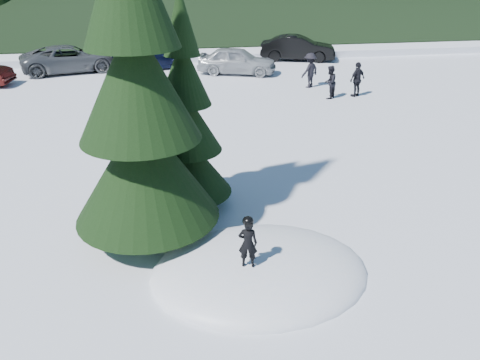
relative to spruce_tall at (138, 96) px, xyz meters
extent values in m
plane|color=white|center=(2.20, -1.80, -3.32)|extent=(200.00, 200.00, 0.00)
ellipsoid|color=white|center=(2.20, -1.80, -3.32)|extent=(4.48, 3.52, 0.96)
cylinder|color=#312110|center=(0.00, 0.00, -2.62)|extent=(0.38, 0.38, 1.40)
cone|color=black|center=(0.00, 0.00, -1.53)|extent=(3.20, 3.20, 2.46)
cone|color=black|center=(0.00, 0.00, 0.33)|extent=(2.54, 2.54, 2.46)
cylinder|color=#312110|center=(1.00, 1.40, -2.82)|extent=(0.26, 0.26, 1.00)
cone|color=black|center=(1.00, 1.40, -2.16)|extent=(2.20, 2.20, 1.52)
cone|color=black|center=(1.00, 1.40, -1.01)|extent=(1.75, 1.75, 1.52)
cone|color=black|center=(1.00, 1.40, 0.14)|extent=(1.29, 1.29, 1.52)
cone|color=black|center=(1.00, 1.40, 1.29)|extent=(0.84, 0.84, 1.52)
imported|color=black|center=(1.88, -2.16, -2.34)|extent=(0.41, 0.32, 1.00)
imported|color=black|center=(8.11, 10.79, -2.57)|extent=(0.90, 0.93, 1.50)
imported|color=black|center=(9.48, 10.92, -2.52)|extent=(1.01, 0.78, 1.59)
imported|color=black|center=(7.83, 12.95, -2.47)|extent=(1.26, 1.13, 1.70)
imported|color=#4A4D51|center=(-4.49, 18.70, -2.57)|extent=(5.82, 3.72, 1.49)
imported|color=black|center=(-0.06, 18.70, -2.67)|extent=(4.80, 3.38, 1.29)
imported|color=#9A9EA2|center=(4.75, 16.59, -2.58)|extent=(4.68, 3.07, 1.48)
imported|color=black|center=(9.21, 19.86, -2.55)|extent=(4.95, 2.93, 1.54)
camera|label=1|loc=(0.49, -9.49, 2.49)|focal=35.00mm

